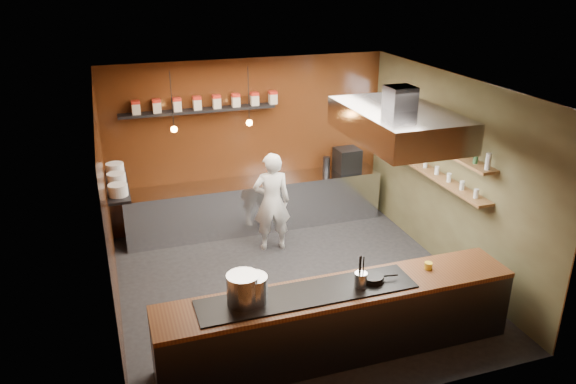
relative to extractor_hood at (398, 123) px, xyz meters
name	(u,v)px	position (x,y,z in m)	size (l,w,h in m)	color
floor	(295,287)	(-1.30, 0.40, -2.51)	(5.00, 5.00, 0.00)	black
back_wall	(250,143)	(-1.30, 2.90, -1.01)	(5.00, 5.00, 0.00)	#321709
left_wall	(108,218)	(-3.80, 0.40, -1.01)	(5.00, 5.00, 0.00)	#321709
right_wall	(451,174)	(1.20, 0.40, -1.01)	(5.00, 5.00, 0.00)	#4B462A
ceiling	(296,87)	(-1.30, 0.40, 0.49)	(5.00, 5.00, 0.00)	silver
window_pane	(396,121)	(1.15, 2.10, -0.61)	(1.00, 1.00, 0.00)	white
prep_counter	(256,204)	(-1.30, 2.57, -2.06)	(4.60, 0.65, 0.90)	silver
pass_counter	(338,321)	(-1.30, -1.20, -2.04)	(4.40, 0.72, 0.94)	#38383D
tin_shelf	(198,111)	(-2.20, 2.76, -0.31)	(2.60, 0.26, 0.04)	black
plate_shelf	(117,185)	(-3.64, 1.40, -0.96)	(0.30, 1.40, 0.04)	black
bottle_shelf_upper	(433,143)	(1.04, 0.70, -0.59)	(0.26, 2.80, 0.04)	olive
bottle_shelf_lower	(431,172)	(1.04, 0.70, -1.06)	(0.26, 2.80, 0.04)	olive
extractor_hood	(398,123)	(0.00, 0.00, 0.00)	(1.20, 2.00, 0.72)	#38383D
pendant_left	(174,126)	(-2.70, 2.10, -0.35)	(0.10, 0.10, 0.95)	black
pendant_right	(249,120)	(-1.50, 2.10, -0.35)	(0.10, 0.10, 0.95)	black
storage_tins	(207,102)	(-2.05, 2.76, -0.17)	(2.43, 0.13, 0.22)	#BFB39E
plate_stacks	(116,179)	(-3.64, 1.40, -0.86)	(0.26, 1.16, 0.16)	silver
bottles	(434,134)	(1.04, 0.70, -0.45)	(0.06, 2.66, 0.24)	silver
wine_glasses	(431,167)	(1.04, 0.70, -0.97)	(0.07, 2.37, 0.13)	silver
stockpot_large	(243,289)	(-2.46, -1.16, -1.38)	(0.37, 0.37, 0.36)	#B4B6BB
stockpot_small	(253,289)	(-2.34, -1.16, -1.41)	(0.33, 0.33, 0.31)	#B8BABF
utensil_crock	(361,280)	(-1.07, -1.28, -1.47)	(0.15, 0.15, 0.19)	#B9BCC1
frying_pan	(373,278)	(-0.87, -1.19, -1.53)	(0.45, 0.28, 0.07)	black
butter_jar	(428,266)	(-0.06, -1.12, -1.54)	(0.10, 0.10, 0.09)	yellow
espresso_machine	(347,160)	(0.46, 2.56, -1.39)	(0.42, 0.40, 0.42)	black
chef	(272,202)	(-1.26, 1.71, -1.66)	(0.62, 0.40, 1.69)	white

